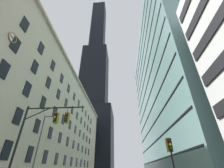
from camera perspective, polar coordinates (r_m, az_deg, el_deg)
name	(u,v)px	position (r m, az deg, el deg)	size (l,w,h in m)	color
station_building	(46,123)	(47.83, -24.50, -13.59)	(17.00, 72.67, 27.77)	#BCAF93
dark_skyscraper	(94,91)	(115.99, -7.15, -2.70)	(29.65, 29.65, 195.28)	black
glass_office_midrise	(175,88)	(49.70, 23.39, -1.35)	(17.91, 51.74, 48.41)	gray
traffic_signal_mast	(45,127)	(16.32, -24.84, -15.18)	(6.28, 0.63, 7.61)	black
traffic_light_near_right	(170,148)	(13.41, 21.79, -22.35)	(0.40, 0.63, 4.00)	black
street_lamppost	(41,141)	(23.51, -25.96, -19.52)	(2.43, 0.32, 8.79)	#47474C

